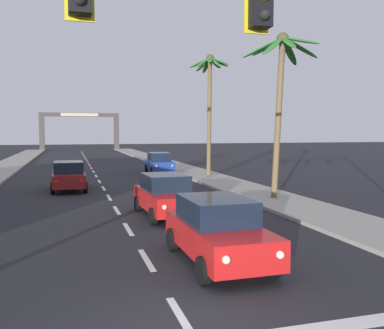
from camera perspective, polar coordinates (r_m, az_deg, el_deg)
name	(u,v)px	position (r m, az deg, el deg)	size (l,w,h in m)	color
sidewalk_right	(220,181)	(28.65, 3.73, -2.22)	(3.20, 110.00, 0.14)	#9E998E
lane_markings	(109,186)	(26.82, -11.12, -2.90)	(4.28, 86.82, 0.01)	silver
traffic_signal_mast	(352,38)	(8.01, 20.83, 15.63)	(11.23, 0.41, 6.78)	#2D2D33
sedan_lead_at_stop_bar	(217,230)	(11.12, 3.45, -8.77)	(1.98, 4.47, 1.68)	red
sedan_third_in_queue	(166,195)	(17.08, -3.59, -4.12)	(2.08, 4.50, 1.68)	red
sedan_oncoming_far	(69,176)	(25.49, -16.32, -1.45)	(2.00, 4.47, 1.68)	maroon
sedan_parked_nearest_kerb	(159,163)	(34.64, -4.43, 0.23)	(2.03, 4.48, 1.68)	navy
palm_right_second	(281,75)	(21.33, 11.92, 11.74)	(3.79, 3.98, 8.17)	brown
palm_right_third	(210,87)	(32.38, 2.41, 10.44)	(3.18, 3.11, 9.19)	brown
town_gateway_arch	(80,126)	(81.52, -14.89, 5.03)	(14.36, 0.90, 6.88)	#423D38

